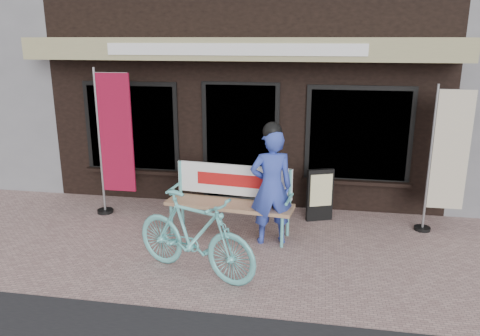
% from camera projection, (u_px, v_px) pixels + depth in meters
% --- Properties ---
extents(ground, '(70.00, 70.00, 0.00)m').
position_uv_depth(ground, '(216.00, 252.00, 6.61)').
color(ground, '#A3827D').
rests_on(ground, ground).
extents(storefront, '(7.00, 6.77, 6.00)m').
position_uv_depth(storefront, '(263.00, 34.00, 10.51)').
color(storefront, black).
rests_on(storefront, ground).
extents(bench, '(1.98, 0.71, 1.05)m').
position_uv_depth(bench, '(231.00, 194.00, 7.12)').
color(bench, '#62BFBE').
rests_on(bench, ground).
extents(person, '(0.71, 0.57, 1.80)m').
position_uv_depth(person, '(271.00, 185.00, 6.71)').
color(person, '#3246AF').
rests_on(person, ground).
extents(bicycle, '(1.86, 1.14, 1.08)m').
position_uv_depth(bicycle, '(194.00, 235.00, 5.86)').
color(bicycle, '#62BFBE').
rests_on(bicycle, ground).
extents(nobori_red, '(0.72, 0.27, 2.47)m').
position_uv_depth(nobori_red, '(114.00, 141.00, 7.71)').
color(nobori_red, gray).
rests_on(nobori_red, ground).
extents(nobori_cream, '(0.66, 0.25, 2.28)m').
position_uv_depth(nobori_cream, '(446.00, 158.00, 7.00)').
color(nobori_cream, gray).
rests_on(nobori_cream, ground).
extents(menu_stand, '(0.44, 0.24, 0.88)m').
position_uv_depth(menu_stand, '(320.00, 194.00, 7.64)').
color(menu_stand, black).
rests_on(menu_stand, ground).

